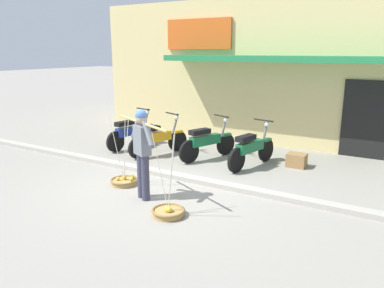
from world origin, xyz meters
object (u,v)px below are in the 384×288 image
fruit_basket_left_side (124,181)px  wooden_crate (297,160)px  fruit_basket_right_side (168,211)px  motorcycle_nearest_shop (132,132)px  motorcycle_end_of_row (251,148)px  motorcycle_second_in_row (158,139)px  motorcycle_third_in_row (207,142)px  fruit_vendor (142,148)px

fruit_basket_left_side → wooden_crate: size_ratio=3.30×
fruit_basket_right_side → motorcycle_nearest_shop: bearing=136.7°
fruit_basket_right_side → motorcycle_end_of_row: bearing=87.1°
motorcycle_nearest_shop → fruit_basket_right_side: bearing=-43.3°
fruit_basket_left_side → motorcycle_nearest_shop: 3.06m
motorcycle_second_in_row → wooden_crate: bearing=13.8°
motorcycle_nearest_shop → motorcycle_second_in_row: 1.11m
motorcycle_nearest_shop → motorcycle_third_in_row: size_ratio=1.05×
fruit_vendor → wooden_crate: fruit_vendor is taller
fruit_basket_left_side → wooden_crate: 4.11m
fruit_basket_left_side → motorcycle_end_of_row: fruit_basket_left_side is taller
fruit_vendor → motorcycle_nearest_shop: size_ratio=0.94×
motorcycle_third_in_row → wooden_crate: size_ratio=3.93×
fruit_vendor → wooden_crate: bearing=60.7°
motorcycle_nearest_shop → wooden_crate: 4.60m
wooden_crate → fruit_vendor: bearing=-119.3°
fruit_vendor → motorcycle_second_in_row: size_ratio=0.98×
motorcycle_second_in_row → motorcycle_third_in_row: same height
fruit_basket_right_side → motorcycle_third_in_row: 3.52m
motorcycle_nearest_shop → motorcycle_end_of_row: same height
wooden_crate → motorcycle_nearest_shop: bearing=-172.5°
fruit_basket_right_side → motorcycle_third_in_row: size_ratio=0.84×
motorcycle_end_of_row → fruit_vendor: bearing=-109.0°
motorcycle_third_in_row → motorcycle_end_of_row: bearing=-2.4°
motorcycle_nearest_shop → motorcycle_third_in_row: (2.39, 0.09, 0.00)m
fruit_basket_right_side → wooden_crate: (1.11, 3.85, 0.08)m
fruit_vendor → fruit_basket_right_side: bearing=-25.9°
fruit_vendor → fruit_basket_right_side: size_ratio=1.17×
fruit_basket_left_side → motorcycle_nearest_shop: bearing=126.3°
motorcycle_nearest_shop → motorcycle_third_in_row: same height
fruit_basket_right_side → motorcycle_third_in_row: fruit_basket_right_side is taller
fruit_vendor → motorcycle_nearest_shop: fruit_vendor is taller
motorcycle_nearest_shop → motorcycle_third_in_row: bearing=2.1°
fruit_vendor → motorcycle_nearest_shop: bearing=132.6°
fruit_basket_left_side → motorcycle_second_in_row: fruit_basket_left_side is taller
motorcycle_second_in_row → wooden_crate: motorcycle_second_in_row is taller
fruit_basket_right_side → motorcycle_third_in_row: bearing=107.5°
fruit_vendor → motorcycle_third_in_row: 2.99m
fruit_basket_right_side → motorcycle_second_in_row: bearing=128.2°
fruit_basket_left_side → motorcycle_end_of_row: bearing=53.8°
fruit_basket_right_side → wooden_crate: size_ratio=3.30×
fruit_vendor → motorcycle_second_in_row: bearing=120.5°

